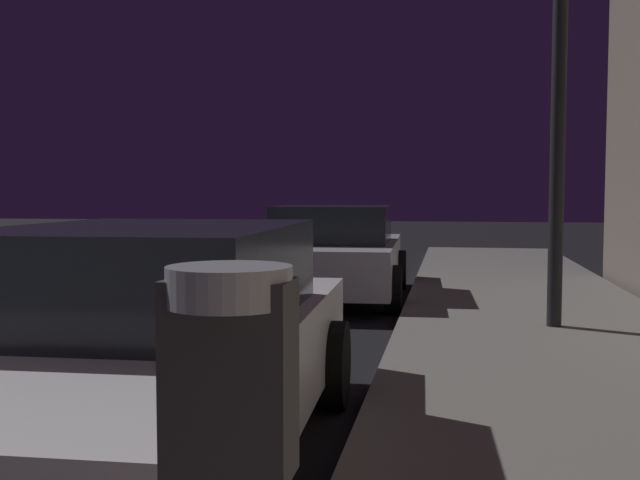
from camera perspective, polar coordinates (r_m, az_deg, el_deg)
The scene contains 3 objects.
car_white at distance 4.42m, azimuth -13.38°, elevation -8.26°, with size 2.20×4.41×1.43m.
car_silver at distance 11.04m, azimuth 1.16°, elevation -1.08°, with size 2.23×4.14×1.43m.
street_lamp at distance 8.57m, azimuth 18.38°, elevation 16.29°, with size 0.44×0.44×5.03m.
Camera 1 is at (4.59, -1.94, 1.62)m, focal length 40.67 mm.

